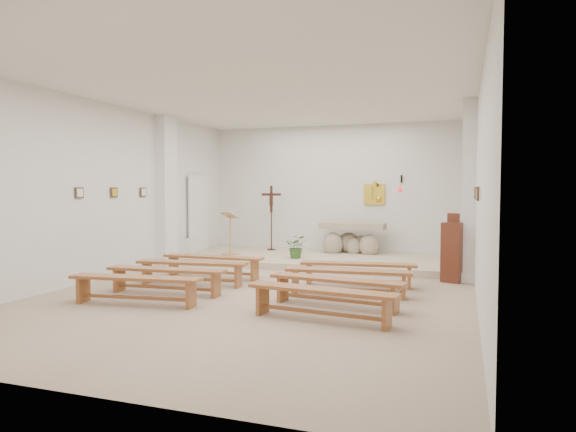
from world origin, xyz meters
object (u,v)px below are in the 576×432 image
at_px(bench_right_front, 358,269).
at_px(bench_left_second, 192,267).
at_px(crucifix_stand, 271,213).
at_px(bench_right_fourth, 321,297).
at_px(donation_pedestal, 453,252).
at_px(bench_left_front, 213,261).
at_px(bench_left_third, 166,275).
at_px(altar, 352,240).
at_px(bench_right_third, 336,285).
at_px(bench_right_second, 348,276).
at_px(lectern, 230,233).
at_px(bench_left_fourth, 136,284).

distance_m(bench_right_front, bench_left_second, 3.08).
relative_size(crucifix_stand, bench_right_fourth, 0.81).
height_order(crucifix_stand, donation_pedestal, crucifix_stand).
relative_size(bench_left_front, bench_left_third, 0.99).
bearing_deg(altar, bench_left_front, -119.23).
bearing_deg(bench_left_front, bench_left_second, -90.26).
height_order(bench_left_third, bench_right_third, same).
bearing_deg(bench_left_second, bench_right_front, 9.96).
relative_size(crucifix_stand, bench_right_front, 0.81).
bearing_deg(bench_right_second, bench_right_front, 85.16).
xyz_separation_m(crucifix_stand, bench_left_second, (0.12, -4.48, -0.81)).
bearing_deg(bench_left_third, bench_left_second, 86.04).
bearing_deg(altar, crucifix_stand, -178.18).
bearing_deg(bench_right_third, donation_pedestal, 67.50).
xyz_separation_m(lectern, bench_right_third, (3.69, -4.06, -0.36)).
distance_m(bench_right_front, bench_right_fourth, 2.57).
height_order(bench_right_front, bench_right_fourth, same).
height_order(bench_left_second, bench_right_second, same).
bearing_deg(lectern, bench_left_second, -57.03).
height_order(bench_left_front, bench_right_third, same).
distance_m(crucifix_stand, bench_left_front, 3.72).
xyz_separation_m(bench_right_front, bench_right_third, (-0.00, -1.71, 0.00)).
bearing_deg(bench_left_second, bench_left_third, -96.20).
height_order(altar, bench_left_second, altar).
bearing_deg(bench_left_third, bench_left_fourth, -93.96).
distance_m(altar, lectern, 3.11).
relative_size(lectern, bench_left_second, 0.51).
bearing_deg(bench_left_fourth, crucifix_stand, 84.24).
xyz_separation_m(altar, bench_left_front, (-2.06, -3.70, -0.14)).
height_order(bench_left_front, bench_left_second, same).
height_order(lectern, bench_left_front, lectern).
distance_m(altar, bench_right_third, 5.49).
relative_size(donation_pedestal, bench_right_third, 0.62).
bearing_deg(bench_left_second, bench_right_second, -6.20).
relative_size(bench_right_front, bench_right_third, 1.00).
bearing_deg(bench_right_fourth, bench_right_third, 97.32).
height_order(bench_right_front, bench_left_third, same).
distance_m(bench_left_front, bench_right_fourth, 3.92).
bearing_deg(bench_right_front, bench_left_fourth, -145.78).
xyz_separation_m(bench_left_second, bench_right_third, (2.96, -0.86, 0.00)).
distance_m(donation_pedestal, bench_left_second, 4.98).
relative_size(altar, donation_pedestal, 1.25).
distance_m(donation_pedestal, bench_left_fourth, 5.86).
bearing_deg(bench_left_fourth, bench_right_second, 23.23).
relative_size(bench_left_second, bench_right_fourth, 1.00).
height_order(altar, bench_left_front, altar).
bearing_deg(bench_right_fourth, bench_right_front, 97.32).
height_order(bench_right_second, bench_right_fourth, same).
bearing_deg(lectern, altar, 45.88).
xyz_separation_m(bench_left_second, bench_left_third, (-0.00, -0.86, 0.00)).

